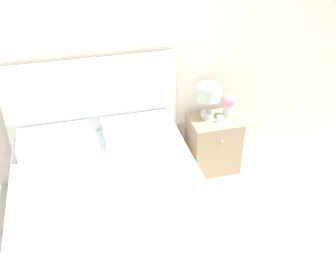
# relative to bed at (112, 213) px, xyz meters

# --- Properties ---
(ground_plane) EXTENTS (12.00, 12.00, 0.00)m
(ground_plane) POSITION_rel_bed_xyz_m (0.00, 0.95, -0.30)
(ground_plane) COLOR #BCB7B2
(wall_back) EXTENTS (8.00, 0.06, 2.60)m
(wall_back) POSITION_rel_bed_xyz_m (0.00, 1.02, 1.00)
(wall_back) COLOR silver
(wall_back) RESTS_ON ground_plane
(bed) EXTENTS (1.58, 2.06, 1.24)m
(bed) POSITION_rel_bed_xyz_m (0.00, 0.00, 0.00)
(bed) COLOR beige
(bed) RESTS_ON ground_plane
(nightstand) EXTENTS (0.48, 0.42, 0.57)m
(nightstand) POSITION_rel_bed_xyz_m (1.14, 0.73, -0.01)
(nightstand) COLOR tan
(nightstand) RESTS_ON ground_plane
(table_lamp) EXTENTS (0.23, 0.23, 0.34)m
(table_lamp) POSITION_rel_bed_xyz_m (1.08, 0.79, 0.52)
(table_lamp) COLOR white
(table_lamp) RESTS_ON nightstand
(flower_vase) EXTENTS (0.13, 0.13, 0.24)m
(flower_vase) POSITION_rel_bed_xyz_m (1.28, 0.76, 0.42)
(flower_vase) COLOR silver
(flower_vase) RESTS_ON nightstand
(teacup) EXTENTS (0.11, 0.11, 0.07)m
(teacup) POSITION_rel_bed_xyz_m (1.17, 0.66, 0.31)
(teacup) COLOR white
(teacup) RESTS_ON nightstand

